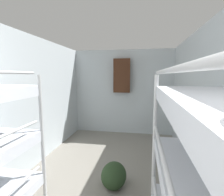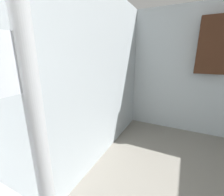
% 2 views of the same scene
% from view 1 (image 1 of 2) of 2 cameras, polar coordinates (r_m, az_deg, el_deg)
% --- Properties ---
extents(wall_left, '(0.06, 5.29, 2.31)m').
position_cam_1_polar(wall_left, '(2.96, -30.45, -2.66)').
color(wall_left, silver).
rests_on(wall_left, ground_plane).
extents(wall_right, '(0.06, 5.29, 2.31)m').
position_cam_1_polar(wall_right, '(2.41, 30.13, -4.73)').
color(wall_right, silver).
rests_on(wall_right, ground_plane).
extents(wall_back, '(2.81, 0.06, 2.31)m').
position_cam_1_polar(wall_back, '(4.88, 3.61, 1.93)').
color(wall_back, silver).
rests_on(wall_back, ground_plane).
extents(duffel_bag, '(0.36, 0.46, 0.36)m').
position_cam_1_polar(duffel_bag, '(2.77, 0.59, -23.95)').
color(duffel_bag, '#23381E').
rests_on(duffel_bag, ground_plane).
extents(hanging_coat, '(0.44, 0.12, 0.90)m').
position_cam_1_polar(hanging_coat, '(4.71, 3.21, 7.29)').
color(hanging_coat, '#472819').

